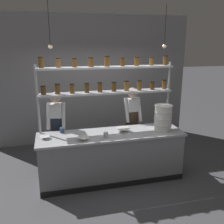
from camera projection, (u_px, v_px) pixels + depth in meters
ground_plane at (111, 177)px, 4.88m from camera, size 40.00×40.00×0.00m
back_wall at (92, 80)px, 6.42m from camera, size 5.11×0.12×3.23m
prep_counter at (111, 156)px, 4.76m from camera, size 2.71×0.76×0.92m
spice_shelf_unit at (107, 83)px, 4.70m from camera, size 2.60×0.28×2.32m
chef_left at (57, 126)px, 4.96m from camera, size 0.40×0.32×1.64m
chef_center at (132, 120)px, 5.40m from camera, size 0.37×0.29×1.64m
container_stack at (163, 118)px, 4.75m from camera, size 0.34×0.34×0.49m
prep_bowl_near_left at (123, 130)px, 4.71m from camera, size 0.26×0.26×0.07m
prep_bowl_center_front at (83, 139)px, 4.31m from camera, size 0.21×0.21×0.06m
prep_bowl_center_back at (45, 137)px, 4.37m from camera, size 0.17×0.17×0.05m
serving_cup_front at (62, 130)px, 4.66m from camera, size 0.08×0.08×0.10m
serving_cup_by_board at (106, 135)px, 4.39m from camera, size 0.09×0.09×0.11m
pendant_light_row at (110, 44)px, 4.20m from camera, size 2.05×0.07×0.73m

